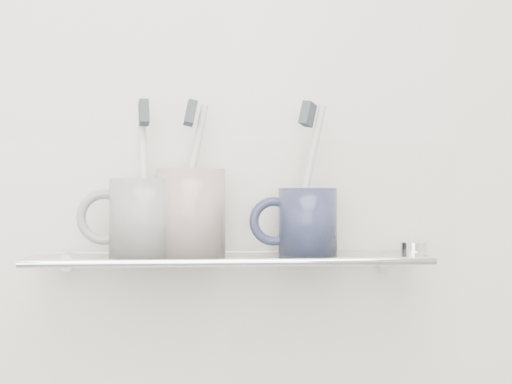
{
  "coord_description": "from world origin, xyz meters",
  "views": [
    {
      "loc": [
        -0.04,
        0.13,
        1.18
      ],
      "look_at": [
        0.03,
        1.04,
        1.18
      ],
      "focal_mm": 50.0,
      "sensor_mm": 36.0,
      "label": 1
    }
  ],
  "objects": [
    {
      "name": "mug_right_handle",
      "position": [
        0.06,
        1.04,
        1.14
      ],
      "size": [
        0.06,
        0.01,
        0.06
      ],
      "primitive_type": "torus",
      "rotation": [
        1.57,
        0.0,
        0.0
      ],
      "color": "#1D243B",
      "rests_on": "mug_right"
    },
    {
      "name": "bristles_center",
      "position": [
        -0.05,
        1.04,
        1.28
      ],
      "size": [
        0.02,
        0.03,
        0.03
      ],
      "primitive_type": "cube",
      "rotation": [
        -0.15,
        0.21,
        0.07
      ],
      "color": "#333B41",
      "rests_on": "toothbrush_center"
    },
    {
      "name": "mug_center_handle",
      "position": [
        -0.1,
        1.04,
        1.15
      ],
      "size": [
        0.08,
        0.01,
        0.08
      ],
      "primitive_type": "torus",
      "rotation": [
        1.57,
        0.0,
        0.0
      ],
      "color": "silver",
      "rests_on": "mug_center"
    },
    {
      "name": "wall_back",
      "position": [
        0.0,
        1.1,
        1.25
      ],
      "size": [
        2.5,
        0.0,
        2.5
      ],
      "primitive_type": "plane",
      "rotation": [
        1.57,
        0.0,
        0.0
      ],
      "color": "beige",
      "rests_on": "ground"
    },
    {
      "name": "toothbrush_center",
      "position": [
        -0.05,
        1.04,
        1.2
      ],
      "size": [
        0.05,
        0.04,
        0.19
      ],
      "primitive_type": "cylinder",
      "rotation": [
        -0.15,
        0.21,
        0.07
      ],
      "color": "silver",
      "rests_on": "mug_center"
    },
    {
      "name": "mug_left",
      "position": [
        -0.11,
        1.04,
        1.15
      ],
      "size": [
        0.09,
        0.09,
        0.1
      ],
      "primitive_type": "cylinder",
      "rotation": [
        0.0,
        0.0,
        0.01
      ],
      "color": "white",
      "rests_on": "shelf_glass"
    },
    {
      "name": "shelf_glass",
      "position": [
        0.0,
        1.04,
        1.1
      ],
      "size": [
        0.5,
        0.12,
        0.01
      ],
      "primitive_type": "cube",
      "color": "silver",
      "rests_on": "wall_back"
    },
    {
      "name": "toothbrush_left",
      "position": [
        -0.11,
        1.04,
        1.2
      ],
      "size": [
        0.02,
        0.05,
        0.19
      ],
      "primitive_type": "cylinder",
      "rotation": [
        -0.19,
        -0.02,
        0.14
      ],
      "color": "silver",
      "rests_on": "mug_left"
    },
    {
      "name": "chrome_cap",
      "position": [
        0.24,
        1.04,
        1.11
      ],
      "size": [
        0.04,
        0.04,
        0.02
      ],
      "primitive_type": "cylinder",
      "color": "silver",
      "rests_on": "shelf_glass"
    },
    {
      "name": "toothbrush_right",
      "position": [
        0.1,
        1.04,
        1.2
      ],
      "size": [
        0.06,
        0.03,
        0.19
      ],
      "primitive_type": "cylinder",
      "rotation": [
        -0.18,
        0.15,
        -0.57
      ],
      "color": "beige",
      "rests_on": "mug_right"
    },
    {
      "name": "bracket_left",
      "position": [
        -0.21,
        1.09,
        1.09
      ],
      "size": [
        0.02,
        0.03,
        0.02
      ],
      "primitive_type": "cylinder",
      "rotation": [
        1.57,
        0.0,
        0.0
      ],
      "color": "silver",
      "rests_on": "wall_back"
    },
    {
      "name": "shelf_rail",
      "position": [
        0.0,
        0.98,
        1.1
      ],
      "size": [
        0.5,
        0.01,
        0.01
      ],
      "primitive_type": "cylinder",
      "rotation": [
        0.0,
        1.57,
        0.0
      ],
      "color": "silver",
      "rests_on": "shelf_glass"
    },
    {
      "name": "bristles_left",
      "position": [
        -0.11,
        1.04,
        1.28
      ],
      "size": [
        0.02,
        0.03,
        0.03
      ],
      "primitive_type": "cube",
      "rotation": [
        -0.19,
        -0.02,
        0.14
      ],
      "color": "#333B41",
      "rests_on": "toothbrush_left"
    },
    {
      "name": "mug_left_handle",
      "position": [
        -0.16,
        1.04,
        1.15
      ],
      "size": [
        0.07,
        0.01,
        0.07
      ],
      "primitive_type": "torus",
      "rotation": [
        1.57,
        0.0,
        0.0
      ],
      "color": "white",
      "rests_on": "mug_left"
    },
    {
      "name": "bracket_right",
      "position": [
        0.21,
        1.09,
        1.09
      ],
      "size": [
        0.02,
        0.03,
        0.02
      ],
      "primitive_type": "cylinder",
      "rotation": [
        1.57,
        0.0,
        0.0
      ],
      "color": "silver",
      "rests_on": "wall_back"
    },
    {
      "name": "bristles_right",
      "position": [
        0.1,
        1.04,
        1.28
      ],
      "size": [
        0.03,
        0.03,
        0.03
      ],
      "primitive_type": "cube",
      "rotation": [
        -0.18,
        0.15,
        -0.57
      ],
      "color": "#333B41",
      "rests_on": "toothbrush_right"
    },
    {
      "name": "mug_center",
      "position": [
        -0.05,
        1.04,
        1.15
      ],
      "size": [
        0.11,
        0.11,
        0.11
      ],
      "primitive_type": "cylinder",
      "rotation": [
        0.0,
        0.0,
        -0.25
      ],
      "color": "silver",
      "rests_on": "shelf_glass"
    },
    {
      "name": "mug_right",
      "position": [
        0.1,
        1.04,
        1.14
      ],
      "size": [
        0.09,
        0.09,
        0.09
      ],
      "primitive_type": "cylinder",
      "rotation": [
        0.0,
        0.0,
        0.27
      ],
      "color": "#1D243B",
      "rests_on": "shelf_glass"
    }
  ]
}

